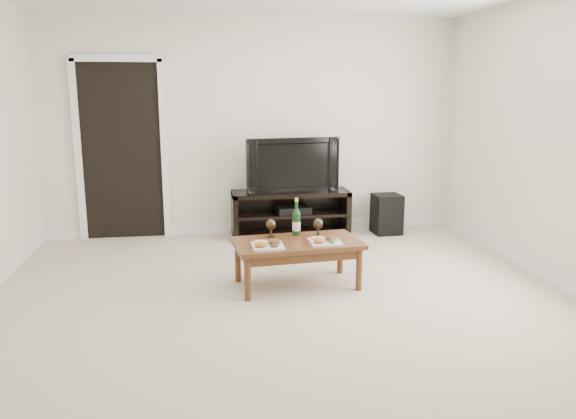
% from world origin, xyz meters
% --- Properties ---
extents(floor, '(5.50, 5.50, 0.00)m').
position_xyz_m(floor, '(0.00, 0.00, 0.00)').
color(floor, beige).
rests_on(floor, ground).
extents(back_wall, '(5.00, 0.04, 2.60)m').
position_xyz_m(back_wall, '(0.00, 2.77, 1.30)').
color(back_wall, silver).
rests_on(back_wall, ground).
extents(doorway, '(0.90, 0.02, 2.05)m').
position_xyz_m(doorway, '(-1.55, 2.73, 1.02)').
color(doorway, black).
rests_on(doorway, ground).
extents(media_console, '(1.41, 0.45, 0.55)m').
position_xyz_m(media_console, '(0.41, 2.50, 0.28)').
color(media_console, black).
rests_on(media_console, ground).
extents(television, '(1.13, 0.30, 0.65)m').
position_xyz_m(television, '(0.41, 2.50, 0.87)').
color(television, black).
rests_on(television, media_console).
extents(av_receiver, '(0.43, 0.34, 0.08)m').
position_xyz_m(av_receiver, '(0.44, 2.48, 0.33)').
color(av_receiver, black).
rests_on(av_receiver, media_console).
extents(subwoofer, '(0.34, 0.34, 0.49)m').
position_xyz_m(subwoofer, '(1.60, 2.42, 0.24)').
color(subwoofer, black).
rests_on(subwoofer, ground).
extents(coffee_table, '(1.17, 0.72, 0.42)m').
position_xyz_m(coffee_table, '(0.19, 0.72, 0.21)').
color(coffee_table, '#593418').
rests_on(coffee_table, ground).
extents(plate_left, '(0.27, 0.27, 0.07)m').
position_xyz_m(plate_left, '(-0.10, 0.57, 0.45)').
color(plate_left, white).
rests_on(plate_left, coffee_table).
extents(plate_right, '(0.27, 0.27, 0.07)m').
position_xyz_m(plate_right, '(0.42, 0.62, 0.45)').
color(plate_right, white).
rests_on(plate_right, coffee_table).
extents(wine_bottle, '(0.07, 0.07, 0.35)m').
position_xyz_m(wine_bottle, '(0.22, 0.93, 0.59)').
color(wine_bottle, '#103A17').
rests_on(wine_bottle, coffee_table).
extents(goblet_left, '(0.09, 0.09, 0.17)m').
position_xyz_m(goblet_left, '(-0.03, 0.90, 0.51)').
color(goblet_left, '#362B1D').
rests_on(goblet_left, coffee_table).
extents(goblet_right, '(0.09, 0.09, 0.17)m').
position_xyz_m(goblet_right, '(0.41, 0.86, 0.51)').
color(goblet_right, '#362B1D').
rests_on(goblet_right, coffee_table).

